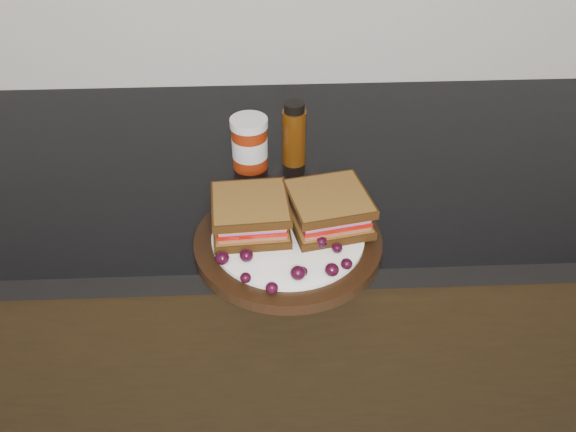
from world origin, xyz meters
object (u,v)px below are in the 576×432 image
(plate, at_px, (288,243))
(condiment_jar, at_px, (250,143))
(oil_bottle, at_px, (294,133))
(sandwich_left, at_px, (251,215))

(plate, relative_size, condiment_jar, 2.94)
(plate, xyz_separation_m, condiment_jar, (-0.06, 0.22, 0.04))
(plate, distance_m, oil_bottle, 0.24)
(plate, bearing_deg, condiment_jar, 104.07)
(plate, relative_size, oil_bottle, 2.39)
(plate, height_order, oil_bottle, oil_bottle)
(sandwich_left, height_order, condiment_jar, condiment_jar)
(plate, height_order, sandwich_left, sandwich_left)
(oil_bottle, bearing_deg, sandwich_left, -109.31)
(plate, relative_size, sandwich_left, 2.50)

